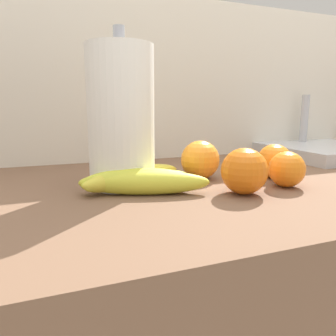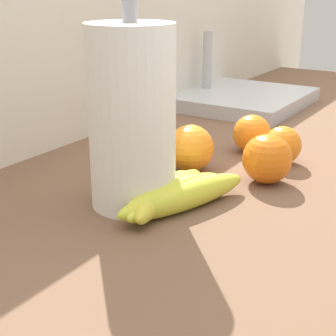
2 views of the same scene
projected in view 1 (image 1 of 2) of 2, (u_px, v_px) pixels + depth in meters
name	position (u px, v px, depth m)	size (l,w,h in m)	color
wall_back	(195.00, 221.00, 1.02)	(2.39, 0.06, 1.30)	silver
banana_bunch	(137.00, 180.00, 0.56)	(0.22, 0.18, 0.04)	gold
orange_back_right	(244.00, 171.00, 0.54)	(0.08, 0.08, 0.08)	orange
orange_right	(200.00, 160.00, 0.65)	(0.08, 0.08, 0.08)	orange
orange_front	(274.00, 161.00, 0.66)	(0.07, 0.07, 0.07)	orange
orange_far_right	(287.00, 169.00, 0.58)	(0.07, 0.07, 0.07)	orange
paper_towel_roll	(121.00, 118.00, 0.57)	(0.12, 0.12, 0.28)	white
sink_basin	(328.00, 150.00, 0.95)	(0.33, 0.30, 0.18)	#B7BABF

